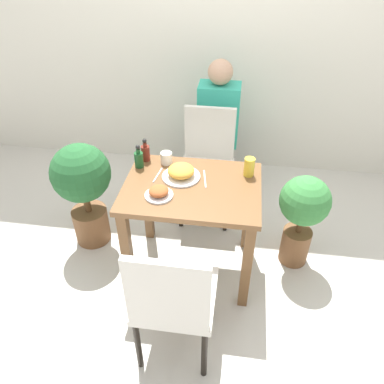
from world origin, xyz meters
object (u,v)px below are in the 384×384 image
at_px(chair_far, 208,159).
at_px(drink_cup, 166,158).
at_px(juice_glass, 249,167).
at_px(sauce_bottle, 139,159).
at_px(side_plate, 159,192).
at_px(potted_plant_right, 303,212).
at_px(person_figure, 218,129).
at_px(food_plate, 181,172).
at_px(potted_plant_left, 83,185).
at_px(condiment_bottle, 145,152).
at_px(chair_near, 173,299).

height_order(chair_far, drink_cup, chair_far).
bearing_deg(juice_glass, sauce_bottle, -179.73).
height_order(side_plate, potted_plant_right, side_plate).
distance_m(chair_far, person_figure, 0.38).
relative_size(food_plate, sauce_bottle, 1.50).
bearing_deg(potted_plant_left, juice_glass, -0.60).
height_order(food_plate, juice_glass, juice_glass).
distance_m(potted_plant_left, person_figure, 1.24).
xyz_separation_m(condiment_bottle, potted_plant_left, (-0.46, -0.07, -0.27)).
xyz_separation_m(sauce_bottle, potted_plant_right, (1.10, 0.01, -0.33)).
xyz_separation_m(chair_near, side_plate, (-0.18, 0.55, 0.25)).
xyz_separation_m(side_plate, potted_plant_right, (0.91, 0.31, -0.29)).
xyz_separation_m(side_plate, condiment_bottle, (-0.17, 0.38, 0.03)).
bearing_deg(potted_plant_left, chair_far, 31.04).
relative_size(drink_cup, sauce_bottle, 0.48).
height_order(chair_near, side_plate, chair_near).
bearing_deg(potted_plant_right, potted_plant_left, 179.83).
bearing_deg(potted_plant_left, chair_near, -46.80).
height_order(juice_glass, potted_plant_left, juice_glass).
distance_m(juice_glass, sauce_bottle, 0.71).
bearing_deg(food_plate, chair_near, -84.04).
bearing_deg(potted_plant_right, sauce_bottle, -179.43).
distance_m(sauce_bottle, person_figure, 1.01).
bearing_deg(potted_plant_left, potted_plant_right, -0.17).
distance_m(juice_glass, potted_plant_left, 1.18).
height_order(condiment_bottle, person_figure, person_figure).
relative_size(chair_near, juice_glass, 7.28).
bearing_deg(sauce_bottle, side_plate, -56.61).
distance_m(sauce_bottle, condiment_bottle, 0.09).
distance_m(sauce_bottle, potted_plant_left, 0.51).
relative_size(chair_near, condiment_bottle, 5.51).
xyz_separation_m(chair_near, person_figure, (0.08, 1.73, 0.08)).
xyz_separation_m(chair_near, drink_cup, (-0.20, 0.91, 0.26)).
xyz_separation_m(chair_far, sauce_bottle, (-0.40, -0.52, 0.28)).
distance_m(chair_near, side_plate, 0.63).
relative_size(side_plate, juice_glass, 1.39).
relative_size(drink_cup, potted_plant_right, 0.11).
bearing_deg(condiment_bottle, chair_far, 48.77).
height_order(chair_near, sauce_bottle, chair_near).
relative_size(side_plate, condiment_bottle, 1.05).
relative_size(drink_cup, juice_glass, 0.64).
relative_size(juice_glass, sauce_bottle, 0.76).
distance_m(chair_near, juice_glass, 0.96).
xyz_separation_m(chair_far, food_plate, (-0.11, -0.60, 0.26)).
relative_size(side_plate, potted_plant_right, 0.24).
bearing_deg(chair_far, drink_cup, -117.40).
bearing_deg(food_plate, drink_cup, 129.32).
xyz_separation_m(drink_cup, potted_plant_left, (-0.60, -0.05, -0.24)).
bearing_deg(chair_far, person_figure, 82.93).
xyz_separation_m(chair_far, drink_cup, (-0.23, -0.45, 0.26)).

